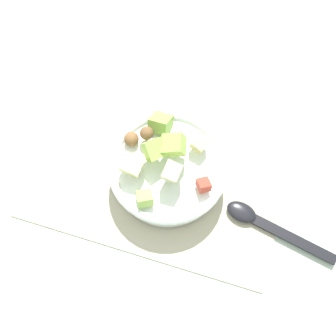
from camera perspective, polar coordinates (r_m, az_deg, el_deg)
ground_plane at (r=0.77m, az=-1.20°, el=-0.37°), size 2.40×2.40×0.00m
placemat at (r=0.77m, az=-1.20°, el=-0.29°), size 0.48×0.33×0.01m
salad_bowl at (r=0.73m, az=-0.10°, el=-0.07°), size 0.22×0.22×0.11m
serving_spoon at (r=0.75m, az=13.41°, el=-7.68°), size 0.21×0.07×0.01m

